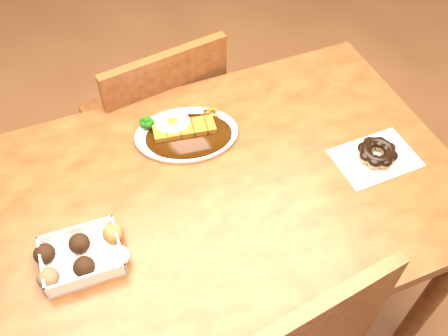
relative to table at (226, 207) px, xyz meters
name	(u,v)px	position (x,y,z in m)	size (l,w,h in m)	color
ground	(226,308)	(0.00, 0.00, -0.65)	(6.00, 6.00, 0.00)	brown
table	(226,207)	(0.00, 0.00, 0.00)	(1.20, 0.80, 0.75)	#4B220F
chair_far	(158,125)	(-0.04, 0.54, -0.17)	(0.48, 0.48, 0.87)	#4B220F
katsu_curry_plate	(185,132)	(-0.04, 0.20, 0.11)	(0.31, 0.26, 0.06)	white
donut_box	(82,256)	(-0.38, -0.08, 0.12)	(0.21, 0.14, 0.05)	white
pon_de_ring	(377,153)	(0.40, -0.07, 0.12)	(0.22, 0.15, 0.04)	silver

